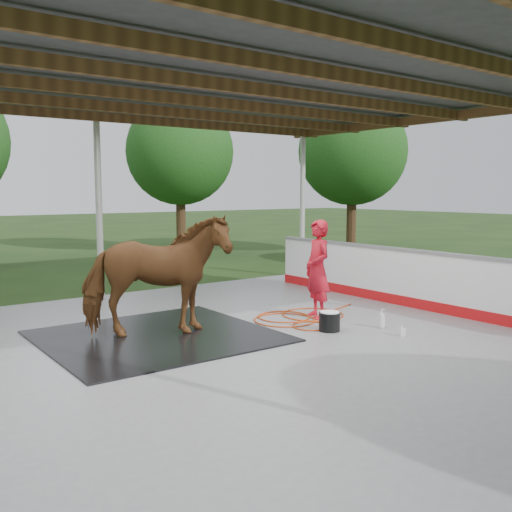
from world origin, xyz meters
TOP-DOWN VIEW (x-y plane):
  - ground at (0.00, 0.00)m, footprint 100.00×100.00m
  - concrete_slab at (0.00, 0.00)m, footprint 12.00×10.00m
  - pavilion_structure at (0.00, -0.00)m, footprint 12.60×10.60m
  - dasher_board at (4.60, 0.00)m, footprint 0.16×8.00m
  - tree_belt at (0.30, 0.90)m, footprint 28.00×28.00m
  - rubber_mat at (-0.54, 1.00)m, footprint 3.42×3.20m
  - horse at (-0.54, 1.00)m, footprint 2.48×1.77m
  - handler at (2.44, 0.53)m, footprint 0.58×0.74m
  - wash_bucket at (1.92, -0.33)m, footprint 0.35×0.35m
  - soap_bottle_a at (2.76, -0.70)m, footprint 0.17×0.17m
  - soap_bottle_b at (2.61, -1.26)m, footprint 0.11×0.11m
  - hose_coil at (2.09, 0.68)m, footprint 2.53×1.64m

SIDE VIEW (x-z plane):
  - ground at x=0.00m, z-range 0.00..0.00m
  - concrete_slab at x=0.00m, z-range 0.00..0.05m
  - hose_coil at x=2.09m, z-range 0.05..0.07m
  - rubber_mat at x=-0.54m, z-range 0.05..0.08m
  - soap_bottle_b at x=2.61m, z-range 0.05..0.24m
  - soap_bottle_a at x=2.76m, z-range 0.05..0.37m
  - wash_bucket at x=1.92m, z-range 0.05..0.38m
  - dasher_board at x=4.60m, z-range 0.02..1.17m
  - handler at x=2.44m, z-range 0.05..1.83m
  - horse at x=-0.54m, z-range 0.08..1.98m
  - tree_belt at x=0.30m, z-range 0.89..6.69m
  - pavilion_structure at x=0.00m, z-range 1.94..5.99m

